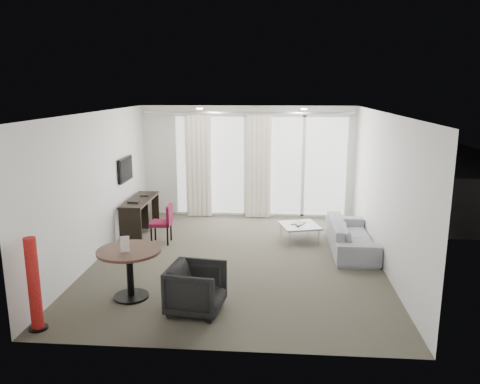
# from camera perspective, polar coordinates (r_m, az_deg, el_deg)

# --- Properties ---
(floor) EXTENTS (5.00, 6.00, 0.00)m
(floor) POSITION_cam_1_polar(r_m,az_deg,el_deg) (8.48, -0.32, -8.16)
(floor) COLOR #4A4639
(floor) RESTS_ON ground
(ceiling) EXTENTS (5.00, 6.00, 0.00)m
(ceiling) POSITION_cam_1_polar(r_m,az_deg,el_deg) (7.94, -0.34, 9.66)
(ceiling) COLOR white
(ceiling) RESTS_ON ground
(wall_left) EXTENTS (0.00, 6.00, 2.60)m
(wall_left) POSITION_cam_1_polar(r_m,az_deg,el_deg) (8.68, -17.01, 0.70)
(wall_left) COLOR silver
(wall_left) RESTS_ON ground
(wall_right) EXTENTS (0.00, 6.00, 2.60)m
(wall_right) POSITION_cam_1_polar(r_m,az_deg,el_deg) (8.29, 17.16, 0.15)
(wall_right) COLOR silver
(wall_right) RESTS_ON ground
(wall_front) EXTENTS (5.00, 0.00, 2.60)m
(wall_front) POSITION_cam_1_polar(r_m,az_deg,el_deg) (5.23, -3.08, -6.51)
(wall_front) COLOR silver
(wall_front) RESTS_ON ground
(window_panel) EXTENTS (4.00, 0.02, 2.38)m
(window_panel) POSITION_cam_1_polar(r_m,az_deg,el_deg) (11.04, 2.52, 3.19)
(window_panel) COLOR white
(window_panel) RESTS_ON ground
(window_frame) EXTENTS (4.10, 0.06, 2.44)m
(window_frame) POSITION_cam_1_polar(r_m,az_deg,el_deg) (11.03, 2.51, 3.18)
(window_frame) COLOR white
(window_frame) RESTS_ON ground
(curtain_left) EXTENTS (0.60, 0.20, 2.38)m
(curtain_left) POSITION_cam_1_polar(r_m,az_deg,el_deg) (11.02, -5.08, 3.14)
(curtain_left) COLOR white
(curtain_left) RESTS_ON ground
(curtain_right) EXTENTS (0.60, 0.20, 2.38)m
(curtain_right) POSITION_cam_1_polar(r_m,az_deg,el_deg) (10.88, 2.22, 3.05)
(curtain_right) COLOR white
(curtain_right) RESTS_ON ground
(curtain_track) EXTENTS (4.80, 0.04, 0.04)m
(curtain_track) POSITION_cam_1_polar(r_m,az_deg,el_deg) (10.75, 0.93, 9.65)
(curtain_track) COLOR #B2B2B7
(curtain_track) RESTS_ON ceiling
(downlight_a) EXTENTS (0.12, 0.12, 0.02)m
(downlight_a) POSITION_cam_1_polar(r_m,az_deg,el_deg) (9.64, -4.96, 10.09)
(downlight_a) COLOR #FFE0B2
(downlight_a) RESTS_ON ceiling
(downlight_b) EXTENTS (0.12, 0.12, 0.02)m
(downlight_b) POSITION_cam_1_polar(r_m,az_deg,el_deg) (9.52, 7.81, 9.99)
(downlight_b) COLOR #FFE0B2
(downlight_b) RESTS_ON ceiling
(desk) EXTENTS (0.47, 1.50, 0.70)m
(desk) POSITION_cam_1_polar(r_m,az_deg,el_deg) (10.19, -12.05, -2.77)
(desk) COLOR black
(desk) RESTS_ON floor
(tv) EXTENTS (0.05, 0.80, 0.50)m
(tv) POSITION_cam_1_polar(r_m,az_deg,el_deg) (10.00, -13.80, 2.71)
(tv) COLOR black
(tv) RESTS_ON wall_left
(desk_chair) EXTENTS (0.43, 0.40, 0.78)m
(desk_chair) POSITION_cam_1_polar(r_m,az_deg,el_deg) (9.34, -9.61, -3.85)
(desk_chair) COLOR maroon
(desk_chair) RESTS_ON floor
(round_table) EXTENTS (1.16, 1.16, 0.74)m
(round_table) POSITION_cam_1_polar(r_m,az_deg,el_deg) (7.08, -13.25, -9.66)
(round_table) COLOR #44281E
(round_table) RESTS_ON floor
(menu_card) EXTENTS (0.13, 0.06, 0.23)m
(menu_card) POSITION_cam_1_polar(r_m,az_deg,el_deg) (6.87, -13.79, -7.25)
(menu_card) COLOR white
(menu_card) RESTS_ON round_table
(red_lamp) EXTENTS (0.29, 0.29, 1.22)m
(red_lamp) POSITION_cam_1_polar(r_m,az_deg,el_deg) (6.49, -23.83, -10.25)
(red_lamp) COLOR #A51916
(red_lamp) RESTS_ON floor
(tub_armchair) EXTENTS (0.82, 0.81, 0.67)m
(tub_armchair) POSITION_cam_1_polar(r_m,az_deg,el_deg) (6.53, -5.37, -11.64)
(tub_armchair) COLOR black
(tub_armchair) RESTS_ON floor
(coffee_table) EXTENTS (0.88, 0.88, 0.32)m
(coffee_table) POSITION_cam_1_polar(r_m,az_deg,el_deg) (9.51, 7.25, -4.91)
(coffee_table) COLOR gray
(coffee_table) RESTS_ON floor
(remote) EXTENTS (0.07, 0.17, 0.02)m
(remote) POSITION_cam_1_polar(r_m,az_deg,el_deg) (9.37, 7.04, -3.90)
(remote) COLOR black
(remote) RESTS_ON coffee_table
(magazine) EXTENTS (0.35, 0.38, 0.02)m
(magazine) POSITION_cam_1_polar(r_m,az_deg,el_deg) (9.54, 7.14, -3.59)
(magazine) COLOR gray
(magazine) RESTS_ON coffee_table
(sofa) EXTENTS (0.76, 1.95, 0.57)m
(sofa) POSITION_cam_1_polar(r_m,az_deg,el_deg) (9.08, 13.39, -5.19)
(sofa) COLOR gray
(sofa) RESTS_ON floor
(terrace_slab) EXTENTS (5.60, 3.00, 0.12)m
(terrace_slab) POSITION_cam_1_polar(r_m,az_deg,el_deg) (12.78, 2.70, -1.27)
(terrace_slab) COLOR #4D4D50
(terrace_slab) RESTS_ON ground
(rattan_chair_a) EXTENTS (0.62, 0.62, 0.88)m
(rattan_chair_a) POSITION_cam_1_polar(r_m,az_deg,el_deg) (12.25, 6.68, 0.43)
(rattan_chair_a) COLOR brown
(rattan_chair_a) RESTS_ON terrace_slab
(rattan_chair_b) EXTENTS (0.61, 0.61, 0.82)m
(rattan_chair_b) POSITION_cam_1_polar(r_m,az_deg,el_deg) (12.31, 8.20, 0.31)
(rattan_chair_b) COLOR brown
(rattan_chair_b) RESTS_ON terrace_slab
(rattan_table) EXTENTS (0.51, 0.51, 0.45)m
(rattan_table) POSITION_cam_1_polar(r_m,az_deg,el_deg) (12.28, 5.51, -0.52)
(rattan_table) COLOR brown
(rattan_table) RESTS_ON terrace_slab
(balustrade) EXTENTS (5.50, 0.06, 1.05)m
(balustrade) POSITION_cam_1_polar(r_m,az_deg,el_deg) (14.08, 2.91, 2.36)
(balustrade) COLOR #B2B2B7
(balustrade) RESTS_ON terrace_slab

